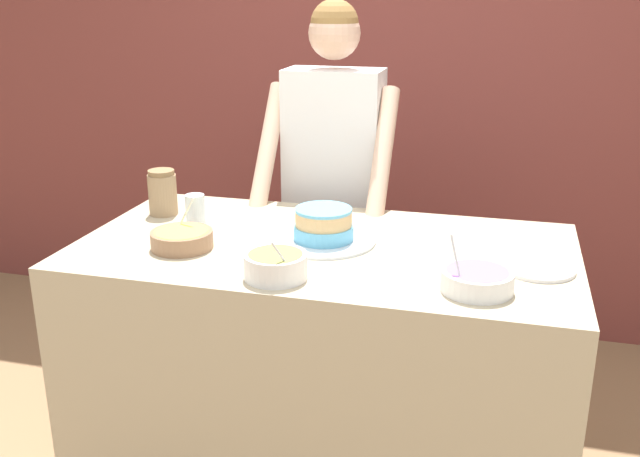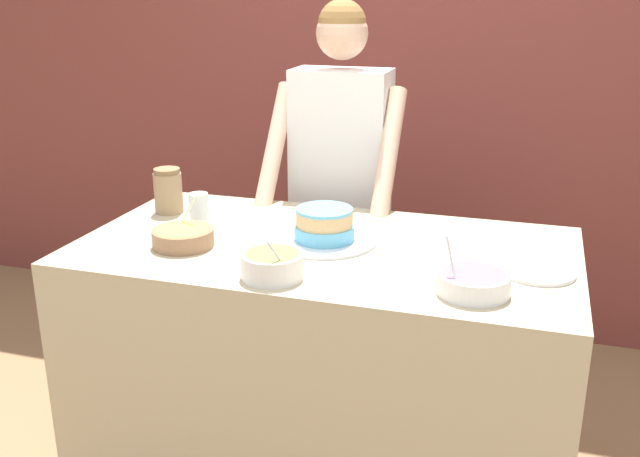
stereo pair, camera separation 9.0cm
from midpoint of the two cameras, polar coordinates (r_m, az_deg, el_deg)
wall_back at (r=3.73m, az=5.58°, el=11.44°), size 10.00×0.05×2.60m
counter at (r=2.57m, az=-0.68°, el=-11.34°), size 1.64×0.88×0.96m
person_baker at (r=3.00m, az=0.19°, el=4.81°), size 0.54×0.48×1.73m
cake at (r=2.38m, az=-0.80°, el=0.03°), size 0.35×0.35×0.12m
frosting_bowl_yellow at (r=2.38m, az=-12.06°, el=-0.80°), size 0.20×0.20×0.15m
frosting_bowl_purple at (r=2.05m, az=11.22°, el=-4.03°), size 0.21×0.21×0.17m
frosting_bowl_olive at (r=2.10m, az=-4.80°, el=-2.91°), size 0.19×0.19×0.14m
drinking_glass at (r=2.58m, az=-10.93°, el=1.41°), size 0.07×0.07×0.12m
ceramic_plate at (r=2.25m, az=15.97°, el=-3.08°), size 0.22×0.22×0.01m
stoneware_jar at (r=2.74m, az=-13.41°, el=2.81°), size 0.11×0.11×0.17m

